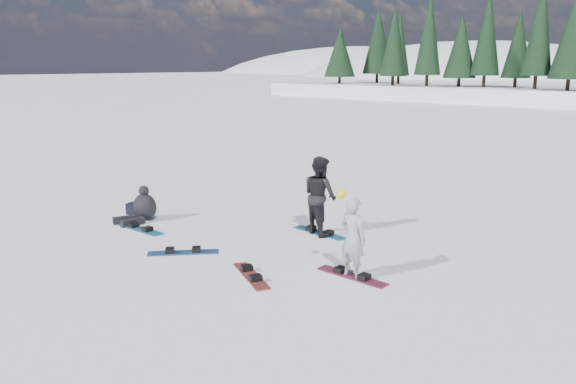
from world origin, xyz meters
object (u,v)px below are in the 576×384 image
(snowboarder_man, at_px, (320,195))
(snowboard_loose_c, at_px, (141,229))
(seated_rider, at_px, (143,207))
(snowboarder_woman, at_px, (353,237))
(snowboard_loose_b, at_px, (251,276))
(snowboard_loose_a, at_px, (183,253))
(gear_bag, at_px, (136,209))

(snowboarder_man, distance_m, snowboard_loose_c, 4.47)
(snowboarder_man, height_order, seated_rider, snowboarder_man)
(snowboarder_woman, xyz_separation_m, snowboard_loose_c, (-5.68, -0.80, -0.78))
(seated_rider, relative_size, snowboard_loose_c, 0.77)
(snowboarder_man, height_order, snowboard_loose_c, snowboarder_man)
(snowboarder_man, bearing_deg, snowboard_loose_b, 122.19)
(snowboard_loose_c, distance_m, snowboard_loose_a, 2.20)
(snowboarder_woman, xyz_separation_m, snowboard_loose_b, (-1.47, -1.24, -0.78))
(seated_rider, distance_m, snowboard_loose_a, 2.99)
(snowboarder_man, xyz_separation_m, snowboard_loose_a, (-1.33, -3.05, -0.92))
(snowboarder_man, relative_size, gear_bag, 4.16)
(snowboarder_woman, relative_size, snowboarder_man, 0.91)
(snowboarder_man, bearing_deg, snowboard_loose_a, 85.47)
(snowboarder_woman, relative_size, gear_bag, 3.80)
(seated_rider, distance_m, snowboard_loose_b, 4.97)
(snowboarder_man, height_order, gear_bag, snowboarder_man)
(gear_bag, relative_size, snowboard_loose_a, 0.30)
(snowboarder_woman, height_order, snowboard_loose_b, snowboarder_woman)
(gear_bag, bearing_deg, snowboarder_man, 20.69)
(snowboarder_man, bearing_deg, snowboarder_woman, 159.03)
(snowboarder_man, bearing_deg, gear_bag, 39.71)
(seated_rider, bearing_deg, snowboard_loose_c, -24.67)
(gear_bag, relative_size, snowboard_loose_c, 0.30)
(snowboarder_woman, relative_size, snowboard_loose_b, 1.14)
(snowboarder_woman, height_order, seated_rider, snowboarder_woman)
(gear_bag, bearing_deg, seated_rider, -20.31)
(snowboarder_woman, bearing_deg, snowboard_loose_b, 46.25)
(snowboard_loose_c, bearing_deg, snowboard_loose_a, -12.38)
(snowboard_loose_c, bearing_deg, snowboard_loose_b, -7.27)
(snowboarder_woman, relative_size, snowboard_loose_c, 1.14)
(seated_rider, distance_m, gear_bag, 0.77)
(seated_rider, height_order, snowboard_loose_c, seated_rider)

